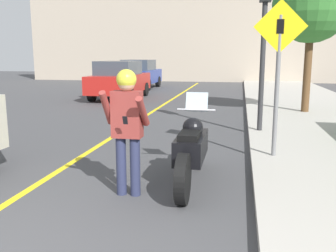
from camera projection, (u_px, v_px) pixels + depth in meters
road_center_line at (114, 136)px, 9.05m from camera, size 0.12×36.00×0.01m
building_backdrop at (210, 34)px, 27.59m from camera, size 28.00×1.20×7.00m
motorcycle at (191, 150)px, 5.64m from camera, size 0.62×2.34×1.32m
person_biker at (127, 119)px, 5.04m from camera, size 0.59×0.48×1.74m
crossing_sign at (278, 64)px, 6.50m from camera, size 0.91×0.08×2.73m
traffic_light at (264, 19)px, 8.62m from camera, size 0.26×0.30×3.75m
street_tree at (312, 4)px, 11.54m from camera, size 2.40×2.40×4.56m
parked_car_red at (120, 80)px, 16.79m from camera, size 1.88×4.20×1.68m
parked_car_blue at (139, 74)px, 22.06m from camera, size 1.88×4.20×1.68m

